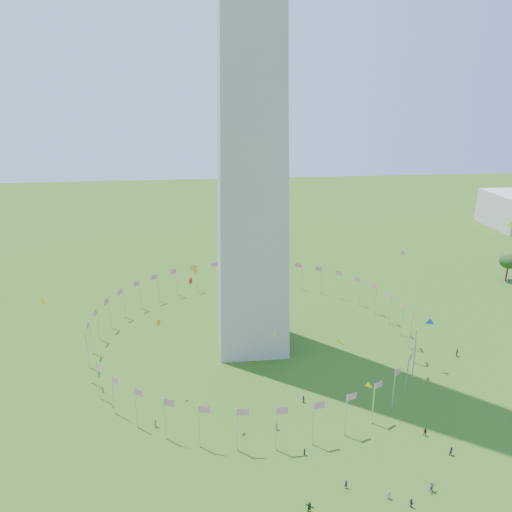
# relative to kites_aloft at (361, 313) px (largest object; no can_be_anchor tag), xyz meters

# --- Properties ---
(ground) EXTENTS (600.00, 600.00, 0.00)m
(ground) POSITION_rel_kites_aloft_xyz_m (-19.08, -23.55, -20.08)
(ground) COLOR #2D5313
(ground) RESTS_ON ground
(flag_ring) EXTENTS (80.24, 80.24, 9.00)m
(flag_ring) POSITION_rel_kites_aloft_xyz_m (-19.08, 26.45, -15.58)
(flag_ring) COLOR silver
(flag_ring) RESTS_ON ground
(crowd) EXTENTS (100.33, 77.24, 1.95)m
(crowd) POSITION_rel_kites_aloft_xyz_m (-8.14, -26.41, -19.22)
(crowd) COLOR #1E2747
(crowd) RESTS_ON ground
(kites_aloft) EXTENTS (104.48, 77.24, 36.40)m
(kites_aloft) POSITION_rel_kites_aloft_xyz_m (0.00, 0.00, 0.00)
(kites_aloft) COLOR yellow
(kites_aloft) RESTS_ON ground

